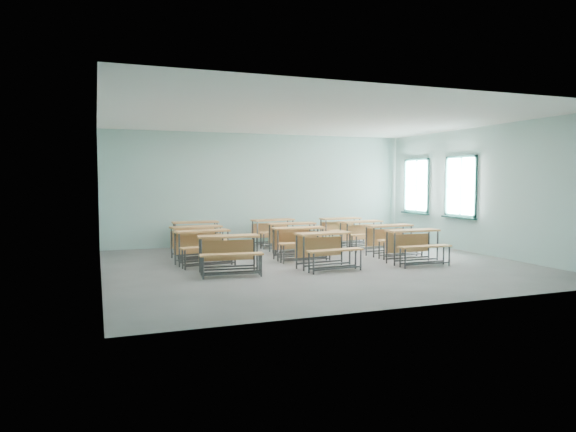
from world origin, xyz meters
The scene contains 13 objects.
room centered at (0.08, 0.03, 1.60)m, with size 9.04×8.04×3.24m.
desk_unit_r0c0 centered at (-2.10, -0.42, 0.51)m, with size 1.29×0.94×0.76m.
desk_unit_r0c1 centered at (-0.06, -0.58, 0.51)m, with size 1.28×0.92×0.76m.
desk_unit_r0c2 centered at (2.05, -0.70, 0.51)m, with size 1.22×0.82×0.76m.
desk_unit_r1c0 centered at (-2.37, 0.82, 0.51)m, with size 1.31×0.96×0.76m.
desk_unit_r1c1 centered at (-0.13, 0.73, 0.51)m, with size 1.24×0.85×0.76m.
desk_unit_r1c2 centered at (2.23, 0.54, 0.51)m, with size 1.27×0.90×0.76m.
desk_unit_r2c0 centered at (-2.31, 1.86, 0.51)m, with size 1.31×0.97×0.76m.
desk_unit_r2c1 centered at (0.18, 1.96, 0.51)m, with size 1.25×0.87×0.76m.
desk_unit_r2c2 centered at (2.17, 1.88, 0.51)m, with size 1.30×0.96×0.76m.
desk_unit_r3c0 centered at (-2.09, 3.26, 0.51)m, with size 1.23×0.84×0.76m.
desk_unit_r3c1 centered at (0.13, 3.28, 0.51)m, with size 1.30×0.95×0.76m.
desk_unit_r3c2 centered at (2.15, 3.10, 0.51)m, with size 1.24×0.86×0.76m.
Camera 1 is at (-4.55, -10.30, 1.86)m, focal length 32.00 mm.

